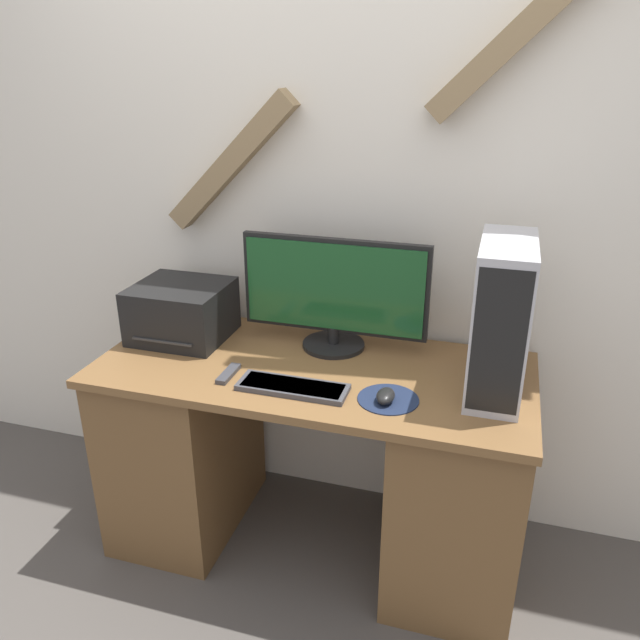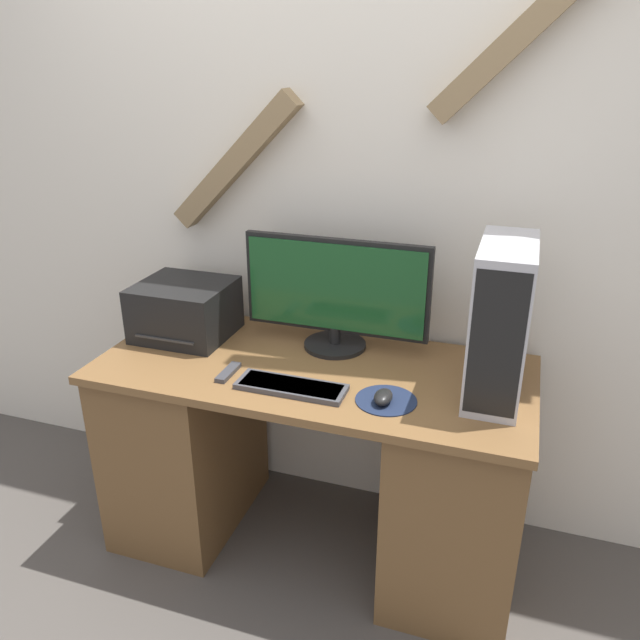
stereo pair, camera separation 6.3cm
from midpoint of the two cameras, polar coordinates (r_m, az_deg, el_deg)
ground_plane at (r=2.45m, az=-2.69°, el=-24.67°), size 12.00×12.00×0.00m
wall_back at (r=2.39m, az=3.55°, el=12.33°), size 6.40×0.13×2.91m
desk at (r=2.42m, az=0.12°, el=-12.35°), size 1.54×0.69×0.79m
monitor at (r=2.28m, az=2.25°, el=2.59°), size 0.70×0.23×0.42m
keyboard at (r=2.07m, az=-1.77°, el=-6.10°), size 0.37×0.12×0.02m
mousepad at (r=2.02m, az=6.96°, el=-7.31°), size 0.20×0.20×0.00m
mouse at (r=1.99m, az=6.72°, el=-7.01°), size 0.06×0.09×0.04m
computer_tower at (r=2.04m, az=17.03°, el=-0.10°), size 0.17×0.40×0.50m
printer at (r=2.47m, az=-11.53°, el=0.92°), size 0.35×0.33×0.21m
remote_control at (r=2.18m, az=-7.56°, el=-4.77°), size 0.04×0.14×0.02m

